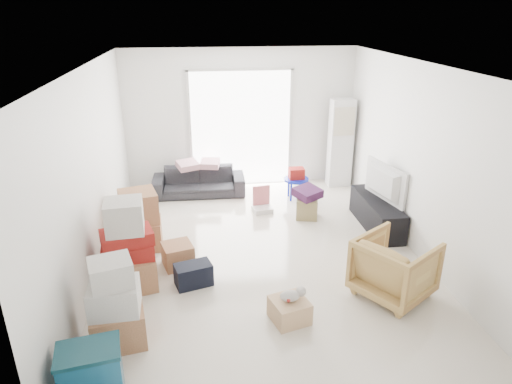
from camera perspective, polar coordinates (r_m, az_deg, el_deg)
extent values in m
cube|color=beige|center=(6.83, 0.78, -8.72)|extent=(4.50, 6.00, 0.24)
cube|color=white|center=(5.89, 0.93, 16.67)|extent=(4.50, 6.00, 0.24)
cube|color=white|center=(9.19, -2.01, 9.32)|extent=(4.50, 0.24, 2.70)
cube|color=white|center=(3.47, 8.56, -13.89)|extent=(4.50, 0.24, 2.70)
cube|color=white|center=(6.33, -20.91, 1.91)|extent=(0.24, 6.00, 2.70)
cube|color=white|center=(6.94, 20.63, 3.67)|extent=(0.24, 6.00, 2.70)
cube|color=white|center=(9.10, -1.90, 7.90)|extent=(2.00, 0.01, 2.30)
cube|color=silver|center=(9.05, -8.26, 7.60)|extent=(0.06, 0.04, 2.30)
cube|color=silver|center=(9.24, 4.35, 8.06)|extent=(0.06, 0.04, 2.30)
cube|color=silver|center=(8.88, -1.99, 15.10)|extent=(2.10, 0.04, 0.06)
cube|color=silver|center=(9.25, 10.50, 6.01)|extent=(0.45, 0.30, 1.75)
cube|color=black|center=(7.75, 14.86, -2.59)|extent=(0.43, 1.44, 0.48)
imported|color=black|center=(7.63, 15.08, -0.48)|extent=(0.81, 1.14, 0.13)
imported|color=#292A2F|center=(8.84, -7.19, 1.82)|extent=(1.76, 0.56, 0.68)
cube|color=#C7919A|center=(8.72, -8.60, 4.24)|extent=(0.45, 0.41, 0.12)
cube|color=#C7919A|center=(8.76, -5.79, 4.47)|extent=(0.40, 0.35, 0.12)
imported|color=tan|center=(5.95, 16.97, -8.71)|extent=(1.11, 1.12, 0.86)
cube|color=navy|center=(4.54, -20.04, -19.77)|extent=(0.58, 0.45, 0.29)
cube|color=#0C333D|center=(4.44, -20.33, -18.14)|extent=(0.60, 0.47, 0.04)
cube|color=#B0714F|center=(5.29, -16.83, -15.81)|extent=(0.63, 0.55, 0.42)
cube|color=silver|center=(5.08, -17.29, -12.49)|extent=(0.53, 0.44, 0.32)
cube|color=silver|center=(4.92, -17.69, -9.60)|extent=(0.50, 0.47, 0.28)
cube|color=#B0714F|center=(6.18, -15.39, -9.54)|extent=(0.72, 0.72, 0.43)
cube|color=maroon|center=(6.03, -15.68, -7.02)|extent=(0.69, 0.51, 0.19)
cube|color=maroon|center=(5.95, -15.86, -5.48)|extent=(0.71, 0.57, 0.17)
cube|color=silver|center=(5.82, -16.15, -2.94)|extent=(0.49, 0.47, 0.41)
cube|color=#B0714F|center=(7.09, -14.15, -5.11)|extent=(0.62, 0.52, 0.43)
cube|color=#B0714F|center=(6.90, -14.49, -1.80)|extent=(0.63, 0.63, 0.46)
cube|color=#B0714F|center=(6.52, -9.75, -7.76)|extent=(0.49, 0.49, 0.33)
cube|color=black|center=(6.08, -7.82, -10.20)|extent=(0.52, 0.40, 0.30)
cube|color=#8F7E53|center=(7.90, 6.37, -1.97)|extent=(0.43, 0.43, 0.36)
cube|color=#441B44|center=(7.80, 6.44, -0.30)|extent=(0.53, 0.53, 0.14)
cylinder|color=#0A1AAB|center=(8.59, 5.05, 1.60)|extent=(0.47, 0.47, 0.04)
cylinder|color=#0A1AAB|center=(8.79, 5.59, 0.66)|extent=(0.04, 0.04, 0.36)
cylinder|color=#0A1AAB|center=(8.74, 4.09, 0.59)|extent=(0.04, 0.04, 0.36)
cylinder|color=#0A1AAB|center=(8.53, 4.40, 0.01)|extent=(0.04, 0.04, 0.36)
cylinder|color=#0A1AAB|center=(8.58, 5.94, 0.09)|extent=(0.04, 0.04, 0.36)
cube|color=maroon|center=(8.55, 5.07, 2.35)|extent=(0.28, 0.22, 0.20)
cube|color=silver|center=(8.12, 0.78, -2.17)|extent=(0.37, 0.34, 0.08)
cube|color=#D0626D|center=(8.15, 0.66, -0.39)|extent=(0.31, 0.09, 0.36)
cube|color=#DFAD80|center=(5.45, 4.20, -14.51)|extent=(0.49, 0.49, 0.27)
ellipsoid|color=#B2ADA8|center=(5.33, 4.26, -12.83)|extent=(0.23, 0.16, 0.12)
cube|color=#B52722|center=(5.33, 4.26, -12.79)|extent=(0.20, 0.19, 0.03)
sphere|color=#B2ADA8|center=(5.36, 5.64, -12.23)|extent=(0.12, 0.12, 0.12)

